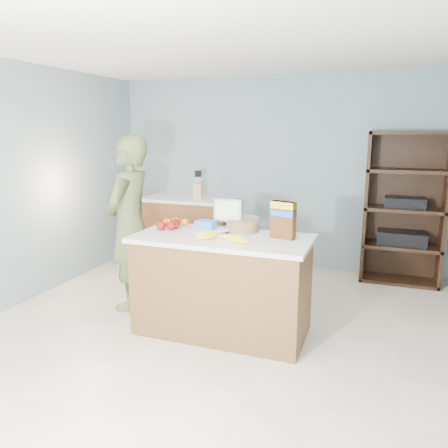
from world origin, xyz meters
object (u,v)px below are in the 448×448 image
(person, at_px, (130,224))
(tv, at_px, (228,212))
(cereal_box, at_px, (283,217))
(counter_peninsula, at_px, (222,288))
(shelving_unit, at_px, (404,211))

(person, xyz_separation_m, tv, (1.03, 0.08, 0.18))
(tv, height_order, cereal_box, cereal_box)
(counter_peninsula, distance_m, person, 1.21)
(person, relative_size, cereal_box, 5.49)
(shelving_unit, bearing_deg, counter_peninsula, -127.11)
(cereal_box, bearing_deg, shelving_unit, 61.96)
(counter_peninsula, height_order, person, person)
(counter_peninsula, distance_m, shelving_unit, 2.61)
(shelving_unit, height_order, person, shelving_unit)
(tv, bearing_deg, person, -175.82)
(person, bearing_deg, shelving_unit, 121.69)
(counter_peninsula, relative_size, person, 0.88)
(tv, xyz_separation_m, cereal_box, (0.58, -0.21, 0.03))
(person, bearing_deg, tv, 91.55)
(shelving_unit, xyz_separation_m, cereal_box, (-1.03, -1.94, 0.22))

